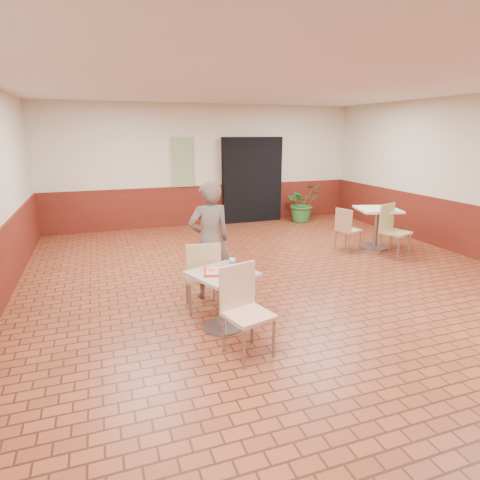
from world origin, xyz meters
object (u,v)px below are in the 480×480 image
object	(u,v)px
paper_cup	(232,262)
chair_main_front	(244,305)
chair_second_front	(392,227)
second_table	(377,221)
main_table	(223,291)
serving_tray	(222,271)
long_john_donut	(227,269)
potted_plant	(302,203)
chair_second_left	(346,227)
chair_main_back	(203,273)
ring_donut	(212,268)
customer	(210,240)

from	to	relation	value
paper_cup	chair_main_front	bearing A→B (deg)	-98.28
chair_second_front	second_table	bearing A→B (deg)	64.68
main_table	chair_main_front	distance (m)	0.61
serving_tray	paper_cup	xyz separation A→B (m)	(0.15, 0.10, 0.06)
main_table	second_table	distance (m)	4.62
long_john_donut	second_table	bearing A→B (deg)	30.51
chair_second_front	paper_cup	bearing A→B (deg)	-175.57
paper_cup	potted_plant	xyz separation A→B (m)	(3.62, 4.97, -0.29)
main_table	chair_second_left	world-z (taller)	chair_second_left
chair_main_back	long_john_donut	distance (m)	0.65
chair_second_left	ring_donut	bearing A→B (deg)	105.28
serving_tray	second_table	bearing A→B (deg)	29.92
long_john_donut	chair_second_front	size ratio (longest dim) A/B	0.14
customer	second_table	size ratio (longest dim) A/B	2.03
serving_tray	ring_donut	bearing A→B (deg)	151.75
serving_tray	paper_cup	distance (m)	0.19
ring_donut	chair_second_front	distance (m)	4.41
ring_donut	paper_cup	size ratio (longest dim) A/B	0.95
ring_donut	chair_second_front	world-z (taller)	chair_second_front
ring_donut	chair_second_left	distance (m)	4.14
chair_main_back	customer	xyz separation A→B (m)	(0.22, 0.45, 0.30)
customer	long_john_donut	xyz separation A→B (m)	(-0.08, -1.04, -0.08)
chair_main_back	paper_cup	world-z (taller)	chair_main_back
long_john_donut	paper_cup	size ratio (longest dim) A/B	1.45
main_table	chair_main_front	bearing A→B (deg)	-85.00
second_table	potted_plant	size ratio (longest dim) A/B	0.83
serving_tray	chair_main_back	bearing A→B (deg)	100.15
customer	potted_plant	size ratio (longest dim) A/B	1.67
paper_cup	second_table	distance (m)	4.44
long_john_donut	paper_cup	world-z (taller)	paper_cup
paper_cup	second_table	bearing A→B (deg)	29.84
chair_main_front	ring_donut	distance (m)	0.72
chair_second_front	chair_main_back	bearing A→B (deg)	177.29
second_table	potted_plant	distance (m)	2.78
chair_second_front	chair_main_front	bearing A→B (deg)	-168.04
potted_plant	customer	bearing A→B (deg)	-131.98
ring_donut	long_john_donut	world-z (taller)	long_john_donut
chair_second_left	long_john_donut	bearing A→B (deg)	107.56
main_table	chair_second_front	distance (m)	4.33
customer	chair_main_front	bearing A→B (deg)	81.66
chair_main_back	serving_tray	size ratio (longest dim) A/B	2.23
chair_main_back	customer	size ratio (longest dim) A/B	0.57
chair_main_front	second_table	xyz separation A→B (m)	(3.95, 2.91, 0.02)
serving_tray	main_table	bearing A→B (deg)	-90.00
chair_main_front	chair_main_back	world-z (taller)	chair_main_front
customer	potted_plant	distance (m)	5.47
ring_donut	potted_plant	xyz separation A→B (m)	(3.89, 5.01, -0.26)
ring_donut	potted_plant	world-z (taller)	potted_plant
main_table	chair_main_front	xyz separation A→B (m)	(0.05, -0.60, 0.06)
customer	chair_second_left	bearing A→B (deg)	-162.96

